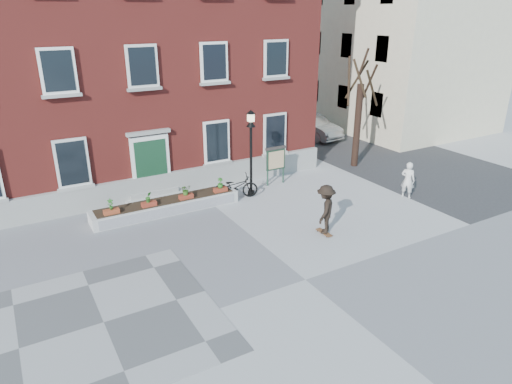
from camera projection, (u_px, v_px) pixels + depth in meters
ground at (305, 280)px, 14.35m from camera, size 100.00×100.00×0.00m
checker_patch at (104, 322)px, 12.38m from camera, size 6.00×6.00×0.01m
bicycle at (235, 187)px, 20.44m from camera, size 2.19×1.31×1.08m
parked_car at (311, 126)px, 30.29m from camera, size 2.13×4.78×1.52m
bystander at (408, 180)px, 20.38m from camera, size 0.64×0.73×1.69m
brick_building at (111, 46)px, 22.36m from camera, size 18.40×10.85×12.60m
planter_assembly at (167, 205)px, 19.10m from camera, size 6.20×1.12×1.15m
bare_tree at (358, 115)px, 23.94m from camera, size 1.83×1.83×6.16m
side_street at (348, 23)px, 36.03m from camera, size 15.20×36.00×14.50m
lamp_post at (251, 141)px, 20.05m from camera, size 0.40×0.40×3.93m
notice_board at (276, 159)px, 21.84m from camera, size 1.10×0.16×1.87m
skateboarder at (325, 209)px, 16.93m from camera, size 1.39×1.32×1.97m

